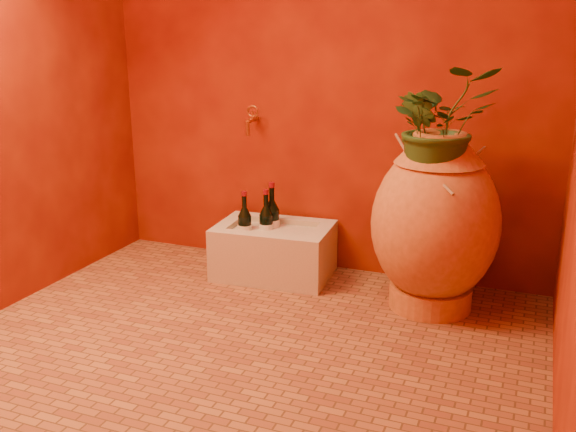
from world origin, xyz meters
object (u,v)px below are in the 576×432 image
at_px(amphora, 435,223).
at_px(wall_tap, 252,119).
at_px(stone_basin, 274,252).
at_px(wine_bottle_b, 272,222).
at_px(wine_bottle_c, 245,227).
at_px(wine_bottle_a, 266,226).

xyz_separation_m(amphora, wall_tap, (-1.08, 0.27, 0.41)).
distance_m(stone_basin, wine_bottle_b, 0.17).
height_order(amphora, wine_bottle_c, amphora).
height_order(wine_bottle_a, wine_bottle_b, wine_bottle_b).
distance_m(amphora, wine_bottle_c, 1.05).
height_order(amphora, stone_basin, amphora).
bearing_deg(stone_basin, wine_bottle_a, 160.90).
distance_m(wine_bottle_a, wine_bottle_b, 0.05).
bearing_deg(stone_basin, wine_bottle_b, 120.41).
xyz_separation_m(stone_basin, wine_bottle_c, (-0.16, -0.04, 0.13)).
bearing_deg(wine_bottle_a, stone_basin, -19.10).
distance_m(amphora, wine_bottle_b, 0.94).
bearing_deg(wine_bottle_c, wine_bottle_a, 28.42).
xyz_separation_m(wine_bottle_b, wine_bottle_c, (-0.12, -0.10, -0.01)).
xyz_separation_m(wine_bottle_a, wall_tap, (-0.15, 0.15, 0.56)).
xyz_separation_m(wine_bottle_c, wall_tap, (-0.04, 0.21, 0.57)).
bearing_deg(wine_bottle_b, amphora, -10.36).
relative_size(amphora, stone_basin, 1.34).
bearing_deg(wine_bottle_a, wall_tap, 134.56).
bearing_deg(amphora, stone_basin, 173.48).
bearing_deg(wine_bottle_a, amphora, -7.27).
bearing_deg(wall_tap, stone_basin, -39.98).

